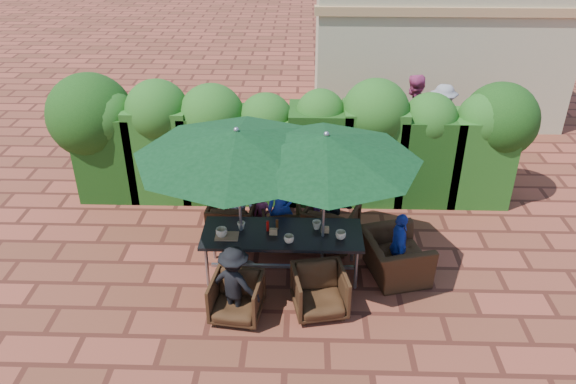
{
  "coord_description": "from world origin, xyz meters",
  "views": [
    {
      "loc": [
        0.2,
        -7.33,
        5.49
      ],
      "look_at": [
        -0.03,
        0.4,
        1.14
      ],
      "focal_mm": 35.0,
      "sensor_mm": 36.0,
      "label": 1
    }
  ],
  "objects_px": {
    "chair_far_mid": "(282,222)",
    "chair_near_right": "(320,289)",
    "chair_near_left": "(236,296)",
    "chair_end_right": "(395,250)",
    "dining_table": "(282,237)",
    "chair_far_left": "(233,217)",
    "umbrella_right": "(326,148)",
    "umbrella_left": "(237,143)",
    "chair_far_right": "(331,222)"
  },
  "relations": [
    {
      "from": "umbrella_left",
      "to": "chair_near_left",
      "type": "distance_m",
      "value": 2.15
    },
    {
      "from": "chair_end_right",
      "to": "chair_near_right",
      "type": "bearing_deg",
      "value": 112.34
    },
    {
      "from": "chair_far_mid",
      "to": "chair_far_right",
      "type": "bearing_deg",
      "value": 165.67
    },
    {
      "from": "umbrella_right",
      "to": "chair_far_left",
      "type": "distance_m",
      "value": 2.58
    },
    {
      "from": "umbrella_right",
      "to": "chair_far_right",
      "type": "relative_size",
      "value": 3.3
    },
    {
      "from": "chair_near_right",
      "to": "chair_end_right",
      "type": "relative_size",
      "value": 0.72
    },
    {
      "from": "chair_far_mid",
      "to": "chair_end_right",
      "type": "relative_size",
      "value": 0.66
    },
    {
      "from": "umbrella_left",
      "to": "chair_far_mid",
      "type": "xyz_separation_m",
      "value": [
        0.59,
        0.88,
        -1.87
      ]
    },
    {
      "from": "chair_end_right",
      "to": "chair_far_left",
      "type": "bearing_deg",
      "value": 55.43
    },
    {
      "from": "chair_far_right",
      "to": "chair_end_right",
      "type": "bearing_deg",
      "value": 159.15
    },
    {
      "from": "dining_table",
      "to": "chair_far_left",
      "type": "distance_m",
      "value": 1.35
    },
    {
      "from": "umbrella_right",
      "to": "chair_end_right",
      "type": "height_order",
      "value": "umbrella_right"
    },
    {
      "from": "umbrella_right",
      "to": "chair_far_right",
      "type": "distance_m",
      "value": 2.02
    },
    {
      "from": "umbrella_right",
      "to": "chair_far_right",
      "type": "bearing_deg",
      "value": 78.86
    },
    {
      "from": "chair_near_right",
      "to": "chair_far_right",
      "type": "bearing_deg",
      "value": 71.41
    },
    {
      "from": "chair_far_mid",
      "to": "chair_end_right",
      "type": "xyz_separation_m",
      "value": [
        1.8,
        -0.93,
        0.11
      ]
    },
    {
      "from": "chair_far_mid",
      "to": "chair_near_right",
      "type": "xyz_separation_m",
      "value": [
        0.62,
        -1.81,
        0.03
      ]
    },
    {
      "from": "dining_table",
      "to": "chair_far_left",
      "type": "height_order",
      "value": "chair_far_left"
    },
    {
      "from": "umbrella_left",
      "to": "chair_far_right",
      "type": "xyz_separation_m",
      "value": [
        1.43,
        0.79,
        -1.8
      ]
    },
    {
      "from": "dining_table",
      "to": "chair_near_right",
      "type": "bearing_deg",
      "value": -56.83
    },
    {
      "from": "dining_table",
      "to": "umbrella_right",
      "type": "xyz_separation_m",
      "value": [
        0.62,
        -0.06,
        1.54
      ]
    },
    {
      "from": "chair_near_right",
      "to": "chair_far_left",
      "type": "bearing_deg",
      "value": 117.14
    },
    {
      "from": "chair_far_left",
      "to": "chair_far_mid",
      "type": "height_order",
      "value": "chair_far_left"
    },
    {
      "from": "chair_near_left",
      "to": "chair_end_right",
      "type": "height_order",
      "value": "chair_end_right"
    },
    {
      "from": "chair_far_right",
      "to": "chair_near_right",
      "type": "xyz_separation_m",
      "value": [
        -0.23,
        -1.72,
        -0.04
      ]
    },
    {
      "from": "chair_far_mid",
      "to": "chair_far_left",
      "type": "bearing_deg",
      "value": -11.05
    },
    {
      "from": "umbrella_right",
      "to": "chair_end_right",
      "type": "xyz_separation_m",
      "value": [
        1.14,
        0.07,
        -1.76
      ]
    },
    {
      "from": "chair_near_right",
      "to": "dining_table",
      "type": "bearing_deg",
      "value": 112.14
    },
    {
      "from": "umbrella_right",
      "to": "chair_far_left",
      "type": "xyz_separation_m",
      "value": [
        -1.51,
        1.04,
        -1.81
      ]
    },
    {
      "from": "umbrella_left",
      "to": "chair_near_left",
      "type": "height_order",
      "value": "umbrella_left"
    },
    {
      "from": "umbrella_right",
      "to": "chair_near_left",
      "type": "xyz_separation_m",
      "value": [
        -1.22,
        -0.97,
        -1.86
      ]
    },
    {
      "from": "chair_far_left",
      "to": "chair_far_mid",
      "type": "distance_m",
      "value": 0.84
    },
    {
      "from": "chair_far_left",
      "to": "chair_end_right",
      "type": "bearing_deg",
      "value": 164.02
    },
    {
      "from": "chair_far_left",
      "to": "chair_end_right",
      "type": "distance_m",
      "value": 2.82
    },
    {
      "from": "chair_far_left",
      "to": "chair_near_left",
      "type": "distance_m",
      "value": 2.03
    },
    {
      "from": "dining_table",
      "to": "chair_far_mid",
      "type": "distance_m",
      "value": 1.0
    },
    {
      "from": "umbrella_right",
      "to": "dining_table",
      "type": "bearing_deg",
      "value": 174.67
    },
    {
      "from": "umbrella_right",
      "to": "chair_far_mid",
      "type": "xyz_separation_m",
      "value": [
        -0.67,
        1.0,
        -1.87
      ]
    },
    {
      "from": "dining_table",
      "to": "chair_end_right",
      "type": "xyz_separation_m",
      "value": [
        1.75,
        0.01,
        -0.22
      ]
    },
    {
      "from": "dining_table",
      "to": "chair_near_left",
      "type": "distance_m",
      "value": 1.23
    },
    {
      "from": "chair_near_left",
      "to": "chair_near_right",
      "type": "xyz_separation_m",
      "value": [
        1.17,
        0.15,
        0.02
      ]
    },
    {
      "from": "chair_near_right",
      "to": "chair_end_right",
      "type": "height_order",
      "value": "chair_end_right"
    },
    {
      "from": "chair_far_mid",
      "to": "umbrella_left",
      "type": "bearing_deg",
      "value": 48.3
    },
    {
      "from": "chair_far_left",
      "to": "chair_end_right",
      "type": "relative_size",
      "value": 0.77
    },
    {
      "from": "chair_far_left",
      "to": "chair_near_right",
      "type": "relative_size",
      "value": 1.07
    },
    {
      "from": "chair_far_left",
      "to": "chair_near_right",
      "type": "bearing_deg",
      "value": 132.36
    },
    {
      "from": "chair_far_left",
      "to": "chair_end_right",
      "type": "height_order",
      "value": "chair_end_right"
    },
    {
      "from": "umbrella_left",
      "to": "chair_far_right",
      "type": "height_order",
      "value": "umbrella_left"
    },
    {
      "from": "chair_far_mid",
      "to": "chair_end_right",
      "type": "height_order",
      "value": "chair_end_right"
    },
    {
      "from": "dining_table",
      "to": "chair_end_right",
      "type": "bearing_deg",
      "value": 0.44
    }
  ]
}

